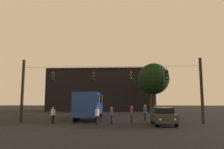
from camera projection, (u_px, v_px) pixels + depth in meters
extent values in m
plane|color=black|center=(114.00, 116.00, 29.57)|extent=(168.00, 168.00, 0.00)
cylinder|color=black|center=(22.00, 91.00, 21.04)|extent=(0.28, 0.28, 6.26)
cylinder|color=black|center=(202.00, 90.00, 20.10)|extent=(0.28, 0.28, 6.26)
cylinder|color=black|center=(110.00, 67.00, 20.87)|extent=(17.55, 0.02, 0.02)
cylinder|color=black|center=(53.00, 69.00, 21.15)|extent=(0.03, 0.03, 0.44)
cube|color=black|center=(53.00, 76.00, 21.06)|extent=(0.26, 0.32, 0.95)
sphere|color=red|center=(52.00, 73.00, 20.92)|extent=(0.20, 0.20, 0.20)
sphere|color=#5B3D0C|center=(52.00, 76.00, 20.89)|extent=(0.20, 0.20, 0.20)
sphere|color=#0C4219|center=(52.00, 79.00, 20.85)|extent=(0.20, 0.20, 0.20)
cylinder|color=black|center=(94.00, 69.00, 20.93)|extent=(0.03, 0.03, 0.49)
cube|color=black|center=(94.00, 76.00, 20.84)|extent=(0.26, 0.32, 0.95)
sphere|color=red|center=(93.00, 73.00, 20.70)|extent=(0.20, 0.20, 0.20)
sphere|color=#5B3D0C|center=(93.00, 76.00, 20.66)|extent=(0.20, 0.20, 0.20)
sphere|color=#0C4219|center=(93.00, 79.00, 20.62)|extent=(0.20, 0.20, 0.20)
cylinder|color=black|center=(131.00, 69.00, 20.73)|extent=(0.03, 0.03, 0.43)
cube|color=black|center=(131.00, 76.00, 20.65)|extent=(0.26, 0.32, 0.95)
sphere|color=red|center=(131.00, 72.00, 20.51)|extent=(0.20, 0.20, 0.20)
sphere|color=#5B3D0C|center=(131.00, 75.00, 20.47)|extent=(0.20, 0.20, 0.20)
sphere|color=#0C4219|center=(131.00, 78.00, 20.43)|extent=(0.20, 0.20, 0.20)
cylinder|color=black|center=(167.00, 68.00, 20.55)|extent=(0.03, 0.03, 0.40)
cube|color=black|center=(167.00, 75.00, 20.46)|extent=(0.26, 0.32, 0.95)
sphere|color=#510A0A|center=(167.00, 72.00, 20.32)|extent=(0.20, 0.20, 0.20)
sphere|color=#5B3D0C|center=(167.00, 75.00, 20.28)|extent=(0.20, 0.20, 0.20)
sphere|color=#1EE04C|center=(167.00, 78.00, 20.24)|extent=(0.20, 0.20, 0.20)
cube|color=navy|center=(90.00, 104.00, 25.73)|extent=(3.10, 11.12, 2.50)
cube|color=black|center=(90.00, 99.00, 25.81)|extent=(3.10, 10.46, 0.70)
cylinder|color=black|center=(85.00, 113.00, 29.50)|extent=(0.33, 1.01, 1.00)
cylinder|color=black|center=(101.00, 113.00, 29.50)|extent=(0.33, 1.01, 1.00)
cylinder|color=black|center=(78.00, 116.00, 23.39)|extent=(0.33, 1.01, 1.00)
cylinder|color=black|center=(98.00, 116.00, 23.39)|extent=(0.33, 1.01, 1.00)
cylinder|color=black|center=(75.00, 117.00, 21.42)|extent=(0.33, 1.01, 1.00)
cylinder|color=black|center=(97.00, 117.00, 21.42)|extent=(0.33, 1.01, 1.00)
cube|color=beige|center=(93.00, 99.00, 29.08)|extent=(2.60, 0.94, 0.56)
cube|color=beige|center=(88.00, 99.00, 23.08)|extent=(2.60, 0.94, 0.56)
cube|color=#2D2D33|center=(163.00, 117.00, 18.62)|extent=(1.85, 4.32, 0.68)
cube|color=black|center=(163.00, 110.00, 18.85)|extent=(1.61, 2.34, 0.52)
cylinder|color=black|center=(176.00, 123.00, 17.12)|extent=(0.23, 0.64, 0.64)
cylinder|color=black|center=(156.00, 123.00, 17.23)|extent=(0.23, 0.64, 0.64)
cylinder|color=black|center=(169.00, 120.00, 19.93)|extent=(0.23, 0.64, 0.64)
cylinder|color=black|center=(152.00, 120.00, 20.03)|extent=(0.23, 0.64, 0.64)
sphere|color=white|center=(175.00, 119.00, 16.50)|extent=(0.18, 0.18, 0.18)
sphere|color=white|center=(160.00, 119.00, 16.58)|extent=(0.18, 0.18, 0.18)
cylinder|color=black|center=(53.00, 119.00, 19.89)|extent=(0.14, 0.14, 0.77)
cylinder|color=black|center=(52.00, 119.00, 19.74)|extent=(0.14, 0.14, 0.77)
cube|color=silver|center=(53.00, 112.00, 19.90)|extent=(0.35, 0.42, 0.58)
sphere|color=#8C6B51|center=(53.00, 108.00, 19.95)|extent=(0.21, 0.21, 0.21)
cylinder|color=black|center=(155.00, 117.00, 22.23)|extent=(0.14, 0.14, 0.80)
cylinder|color=black|center=(155.00, 117.00, 22.38)|extent=(0.14, 0.14, 0.80)
cube|color=silver|center=(155.00, 111.00, 22.39)|extent=(0.28, 0.39, 0.60)
sphere|color=#8C6B51|center=(155.00, 107.00, 22.45)|extent=(0.22, 0.22, 0.22)
cylinder|color=black|center=(111.00, 120.00, 19.71)|extent=(0.14, 0.14, 0.77)
cylinder|color=black|center=(112.00, 120.00, 19.56)|extent=(0.14, 0.14, 0.77)
cube|color=#4C4C56|center=(112.00, 112.00, 19.72)|extent=(0.30, 0.40, 0.58)
sphere|color=#8C6B51|center=(112.00, 108.00, 19.77)|extent=(0.21, 0.21, 0.21)
cylinder|color=black|center=(97.00, 120.00, 18.85)|extent=(0.14, 0.14, 0.78)
cylinder|color=black|center=(97.00, 120.00, 19.00)|extent=(0.14, 0.14, 0.78)
cube|color=silver|center=(97.00, 113.00, 19.01)|extent=(0.33, 0.41, 0.58)
sphere|color=#8C6B51|center=(97.00, 108.00, 19.06)|extent=(0.21, 0.21, 0.21)
cylinder|color=black|center=(145.00, 117.00, 22.36)|extent=(0.14, 0.14, 0.85)
cylinder|color=black|center=(145.00, 117.00, 22.21)|extent=(0.14, 0.14, 0.85)
cube|color=#2D4C7F|center=(145.00, 110.00, 22.38)|extent=(0.33, 0.41, 0.64)
sphere|color=#8C6B51|center=(145.00, 106.00, 22.43)|extent=(0.23, 0.23, 0.23)
cylinder|color=black|center=(132.00, 119.00, 20.47)|extent=(0.14, 0.14, 0.79)
cylinder|color=black|center=(132.00, 119.00, 20.63)|extent=(0.14, 0.14, 0.79)
cube|color=maroon|center=(132.00, 111.00, 20.64)|extent=(0.26, 0.37, 0.59)
sphere|color=#8C6B51|center=(132.00, 107.00, 20.69)|extent=(0.21, 0.21, 0.21)
cube|color=black|center=(102.00, 92.00, 49.60)|extent=(23.60, 10.20, 8.80)
cube|color=black|center=(102.00, 72.00, 50.19)|extent=(23.60, 10.20, 0.50)
cylinder|color=black|center=(150.00, 102.00, 38.06)|extent=(0.47, 0.47, 4.09)
sphere|color=black|center=(150.00, 83.00, 38.50)|extent=(3.96, 3.96, 3.96)
cylinder|color=black|center=(154.00, 103.00, 28.73)|extent=(0.43, 0.43, 3.69)
sphere|color=black|center=(154.00, 79.00, 29.16)|extent=(4.29, 4.29, 4.29)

